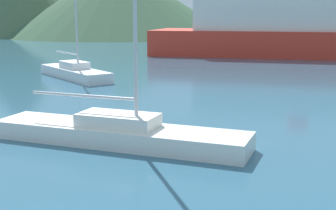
% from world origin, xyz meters
% --- Properties ---
extents(sailboat_inner, '(8.40, 1.80, 7.86)m').
position_xyz_m(sailboat_inner, '(-2.08, 13.16, 0.40)').
color(sailboat_inner, white).
rests_on(sailboat_inner, ground_plane).
extents(sailboat_outer, '(6.97, 5.39, 7.36)m').
position_xyz_m(sailboat_outer, '(-11.63, 25.73, 0.43)').
color(sailboat_outer, white).
rests_on(sailboat_outer, ground_plane).
extents(ferry_distant, '(29.34, 11.27, 7.05)m').
position_xyz_m(ferry_distant, '(0.27, 47.01, 2.40)').
color(ferry_distant, red).
rests_on(ferry_distant, ground_plane).
extents(hill_central, '(42.36, 42.36, 12.61)m').
position_xyz_m(hill_central, '(-35.13, 78.38, 6.31)').
color(hill_central, '#38563D').
rests_on(hill_central, ground_plane).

